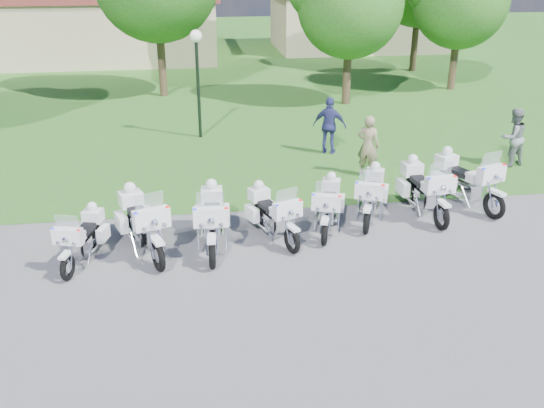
{
  "coord_description": "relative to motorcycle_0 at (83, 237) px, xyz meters",
  "views": [
    {
      "loc": [
        -0.98,
        -11.99,
        6.67
      ],
      "look_at": [
        0.93,
        1.2,
        0.95
      ],
      "focal_mm": 40.0,
      "sensor_mm": 36.0,
      "label": 1
    }
  ],
  "objects": [
    {
      "name": "bystander_b",
      "position": [
        12.85,
        4.68,
        0.36
      ],
      "size": [
        1.08,
        0.94,
        1.9
      ],
      "primitive_type": "imported",
      "rotation": [
        0.0,
        0.0,
        -2.87
      ],
      "color": "gray",
      "rests_on": "ground"
    },
    {
      "name": "building_west",
      "position": [
        -2.54,
        27.22,
        1.47
      ],
      "size": [
        14.56,
        8.32,
        4.1
      ],
      "color": "#BEAD89",
      "rests_on": "ground"
    },
    {
      "name": "motorcycle_5",
      "position": [
        7.16,
        1.35,
        0.07
      ],
      "size": [
        1.35,
        2.24,
        1.6
      ],
      "rotation": [
        0.0,
        0.0,
        2.75
      ],
      "color": "black",
      "rests_on": "ground"
    },
    {
      "name": "motorcycle_0",
      "position": [
        0.0,
        0.0,
        0.0
      ],
      "size": [
        1.05,
        2.07,
        1.42
      ],
      "rotation": [
        0.0,
        0.0,
        2.87
      ],
      "color": "black",
      "rests_on": "ground"
    },
    {
      "name": "motorcycle_2",
      "position": [
        2.94,
        0.29,
        0.13
      ],
      "size": [
        0.92,
        2.57,
        1.72
      ],
      "rotation": [
        0.0,
        0.0,
        3.08
      ],
      "color": "black",
      "rests_on": "ground"
    },
    {
      "name": "grass_lawn",
      "position": [
        3.46,
        26.22,
        -0.59
      ],
      "size": [
        100.0,
        48.0,
        0.01
      ],
      "primitive_type": "cube",
      "color": "#356620",
      "rests_on": "ground"
    },
    {
      "name": "motorcycle_1",
      "position": [
        1.31,
        0.29,
        0.14
      ],
      "size": [
        1.42,
        2.51,
        1.76
      ],
      "rotation": [
        0.0,
        0.0,
        3.49
      ],
      "color": "black",
      "rests_on": "ground"
    },
    {
      "name": "lamp_post",
      "position": [
        2.96,
        9.3,
        2.39
      ],
      "size": [
        0.44,
        0.44,
        3.92
      ],
      "color": "black",
      "rests_on": "ground"
    },
    {
      "name": "bystander_a",
      "position": [
        7.97,
        4.47,
        0.36
      ],
      "size": [
        0.83,
        0.77,
        1.91
      ],
      "primitive_type": "imported",
      "rotation": [
        0.0,
        0.0,
        2.54
      ],
      "color": "gray",
      "rests_on": "ground"
    },
    {
      "name": "motorcycle_4",
      "position": [
        5.89,
        0.87,
        0.05
      ],
      "size": [
        1.2,
        2.22,
        1.54
      ],
      "rotation": [
        0.0,
        0.0,
        2.83
      ],
      "color": "black",
      "rests_on": "ground"
    },
    {
      "name": "ground",
      "position": [
        3.46,
        -0.78,
        -0.6
      ],
      "size": [
        100.0,
        100.0,
        0.0
      ],
      "primitive_type": "plane",
      "color": "#55555A",
      "rests_on": "ground"
    },
    {
      "name": "bystander_c",
      "position": [
        7.29,
        6.75,
        0.38
      ],
      "size": [
        1.24,
        0.93,
        1.96
      ],
      "primitive_type": "imported",
      "rotation": [
        0.0,
        0.0,
        2.69
      ],
      "color": "navy",
      "rests_on": "ground"
    },
    {
      "name": "motorcycle_7",
      "position": [
        9.98,
        1.85,
        0.14
      ],
      "size": [
        1.4,
        2.54,
        1.77
      ],
      "rotation": [
        0.0,
        0.0,
        3.47
      ],
      "color": "black",
      "rests_on": "ground"
    },
    {
      "name": "motorcycle_3",
      "position": [
        4.42,
        0.57,
        0.05
      ],
      "size": [
        1.25,
        2.19,
        1.54
      ],
      "rotation": [
        0.0,
        0.0,
        3.5
      ],
      "color": "black",
      "rests_on": "ground"
    },
    {
      "name": "motorcycle_6",
      "position": [
        8.62,
        1.43,
        0.12
      ],
      "size": [
        0.96,
        2.54,
        1.71
      ],
      "rotation": [
        0.0,
        0.0,
        3.23
      ],
      "color": "black",
      "rests_on": "ground"
    },
    {
      "name": "building_east",
      "position": [
        14.46,
        29.22,
        1.47
      ],
      "size": [
        11.44,
        7.28,
        4.1
      ],
      "color": "#BEAD89",
      "rests_on": "ground"
    }
  ]
}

